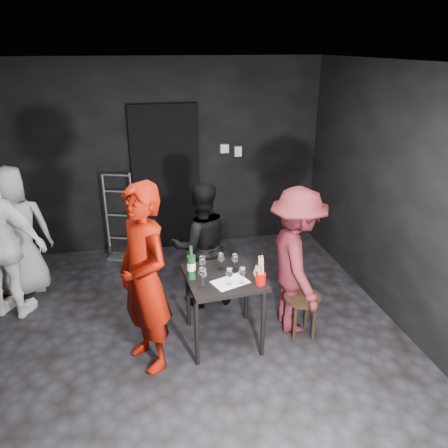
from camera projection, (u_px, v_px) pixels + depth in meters
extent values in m
cube|color=black|center=(191.00, 346.00, 4.43)|extent=(4.50, 5.00, 0.02)
cube|color=silver|center=(181.00, 64.00, 3.40)|extent=(4.50, 5.00, 0.02)
cube|color=black|center=(165.00, 157.00, 6.18)|extent=(4.50, 0.04, 2.70)
cube|color=black|center=(412.00, 206.00, 4.34)|extent=(0.04, 5.00, 2.70)
cube|color=black|center=(166.00, 179.00, 6.24)|extent=(0.95, 0.10, 2.10)
cube|color=#B7B7B2|center=(224.00, 149.00, 6.25)|extent=(0.12, 0.06, 0.12)
cube|color=#B7B7B2|center=(238.00, 151.00, 6.31)|extent=(0.10, 0.06, 0.14)
cylinder|color=#B2B2B7|center=(107.00, 216.00, 6.10)|extent=(0.03, 0.03, 1.21)
cylinder|color=#B2B2B7|center=(133.00, 214.00, 6.17)|extent=(0.03, 0.03, 1.21)
cube|color=#B2B2B7|center=(124.00, 257.00, 6.25)|extent=(0.40, 0.22, 0.03)
cylinder|color=black|center=(110.00, 249.00, 6.33)|extent=(0.04, 0.16, 0.16)
cylinder|color=black|center=(136.00, 247.00, 6.40)|extent=(0.04, 0.16, 0.16)
cube|color=black|center=(224.00, 277.00, 4.26)|extent=(0.72, 0.72, 0.04)
cylinder|color=black|center=(197.00, 333.00, 4.06)|extent=(0.04, 0.04, 0.71)
cylinder|color=black|center=(263.00, 325.00, 4.18)|extent=(0.04, 0.04, 0.71)
cylinder|color=black|center=(188.00, 297.00, 4.63)|extent=(0.04, 0.04, 0.71)
cylinder|color=black|center=(246.00, 290.00, 4.75)|extent=(0.04, 0.04, 0.71)
cylinder|color=black|center=(302.00, 298.00, 4.44)|extent=(0.38, 0.38, 0.04)
cylinder|color=black|center=(306.00, 311.00, 4.65)|extent=(0.04, 0.04, 0.41)
cylinder|color=black|center=(288.00, 314.00, 4.61)|extent=(0.04, 0.04, 0.41)
cylinder|color=black|center=(295.00, 325.00, 4.42)|extent=(0.04, 0.04, 0.41)
cylinder|color=black|center=(314.00, 322.00, 4.46)|extent=(0.04, 0.04, 0.41)
imported|color=#800D02|center=(143.00, 262.00, 3.83)|extent=(0.83, 0.93, 2.15)
imported|color=black|center=(201.00, 246.00, 4.94)|extent=(0.72, 0.43, 1.44)
imported|color=#4E141B|center=(296.00, 258.00, 4.44)|extent=(0.53, 1.08, 1.64)
imported|color=gray|center=(15.00, 229.00, 5.10)|extent=(0.90, 0.62, 1.68)
cube|color=white|center=(230.00, 282.00, 4.14)|extent=(0.38, 0.32, 0.00)
cylinder|color=black|center=(191.00, 267.00, 4.16)|extent=(0.08, 0.08, 0.24)
cylinder|color=black|center=(191.00, 251.00, 4.09)|extent=(0.03, 0.03, 0.10)
cylinder|color=white|center=(191.00, 266.00, 4.16)|extent=(0.08, 0.08, 0.08)
cylinder|color=#AE0804|center=(261.00, 279.00, 4.09)|extent=(0.10, 0.10, 0.11)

